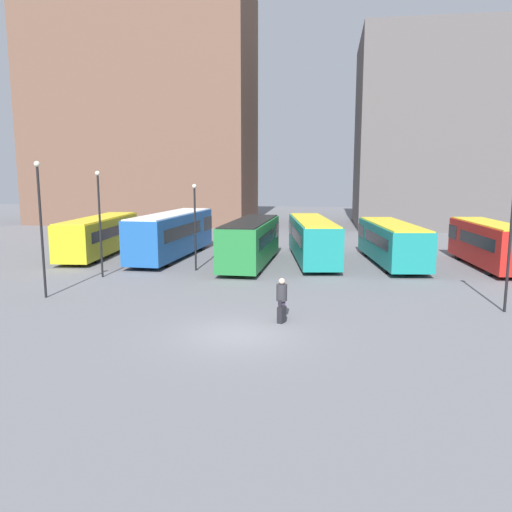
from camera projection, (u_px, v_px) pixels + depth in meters
name	position (u px, v px, depth m)	size (l,w,h in m)	color
ground_plane	(237.00, 335.00, 18.94)	(160.00, 160.00, 0.00)	slate
building_block_left	(144.00, 109.00, 63.01)	(27.31, 13.30, 28.53)	brown
building_block_right	(497.00, 133.00, 57.45)	(31.69, 15.57, 21.77)	#5B5656
bus_0	(100.00, 234.00, 37.92)	(3.49, 11.58, 2.87)	gold
bus_1	(173.00, 233.00, 36.83)	(3.10, 12.09, 3.26)	#1E56A3
bus_2	(251.00, 241.00, 33.74)	(2.76, 10.46, 3.02)	#237A38
bus_3	(312.00, 238.00, 35.43)	(4.21, 11.90, 2.95)	#19847F
bus_4	(391.00, 241.00, 34.13)	(3.92, 10.83, 2.79)	#19847F
bus_5	(489.00, 243.00, 32.83)	(3.14, 9.64, 2.95)	red
traveler	(282.00, 295.00, 20.86)	(0.60, 0.60, 1.76)	#382D4C
suitcase	(282.00, 314.00, 20.47)	(0.37, 0.48, 0.99)	black
lamp_post_0	(195.00, 220.00, 31.33)	(0.28, 0.28, 5.47)	black
lamp_post_1	(100.00, 216.00, 29.19)	(0.28, 0.28, 6.26)	black
lamp_post_2	(511.00, 231.00, 21.58)	(0.28, 0.28, 6.23)	black
lamp_post_3	(41.00, 220.00, 24.14)	(0.28, 0.28, 6.67)	black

